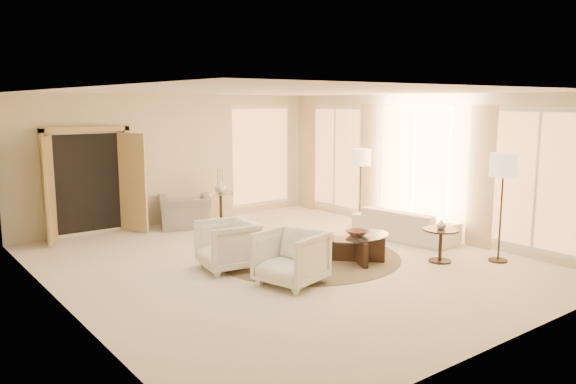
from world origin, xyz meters
TOP-DOWN VIEW (x-y plane):
  - room at (0.00, 0.00)m, footprint 7.04×8.04m
  - windows_right at (3.45, 0.10)m, footprint 0.10×6.40m
  - window_back_corner at (2.30, 3.95)m, footprint 1.70×0.10m
  - curtains_right at (3.40, 1.00)m, footprint 0.06×5.20m
  - french_doors at (-1.90, 3.82)m, footprint 1.95×0.66m
  - area_rug at (0.53, 0.04)m, footprint 3.95×3.95m
  - sofa at (2.86, -0.13)m, footprint 1.05×2.11m
  - armchair_left at (-0.93, 0.25)m, footprint 0.91×0.96m
  - armchair_right at (-0.59, -0.96)m, footprint 0.99×1.03m
  - accent_chair at (-0.08, 3.36)m, footprint 1.23×1.04m
  - coffee_table at (1.00, -0.71)m, footprint 1.41×1.41m
  - end_table at (2.11, -1.55)m, footprint 0.59×0.59m
  - side_table at (0.82, 3.40)m, footprint 0.58×0.58m
  - floor_lamp_near at (2.90, 1.15)m, footprint 0.41×0.41m
  - floor_lamp_far at (2.90, -2.13)m, footprint 0.44×0.44m
  - bowl at (1.00, -0.71)m, footprint 0.37×0.37m
  - end_vase at (2.11, -1.55)m, footprint 0.19×0.19m
  - side_vase at (0.82, 3.40)m, footprint 0.32×0.32m

SIDE VIEW (x-z plane):
  - area_rug at x=0.53m, z-range 0.00..0.01m
  - coffee_table at x=1.00m, z-range 0.06..0.51m
  - sofa at x=2.86m, z-range 0.00..0.59m
  - end_table at x=2.11m, z-range 0.10..0.67m
  - side_table at x=0.82m, z-range 0.07..0.74m
  - armchair_left at x=-0.93m, z-range 0.00..0.86m
  - armchair_right at x=-0.59m, z-range 0.00..0.88m
  - accent_chair at x=-0.08m, z-range 0.00..0.91m
  - bowl at x=1.00m, z-range 0.45..0.54m
  - end_vase at x=2.11m, z-range 0.56..0.72m
  - side_vase at x=0.82m, z-range 0.67..0.93m
  - french_doors at x=-1.90m, z-range -0.01..2.15m
  - curtains_right at x=3.40m, z-range 0.00..2.60m
  - windows_right at x=3.45m, z-range 0.15..2.55m
  - window_back_corner at x=2.30m, z-range 0.15..2.55m
  - room at x=0.00m, z-range -0.02..2.81m
  - floor_lamp_near at x=2.90m, z-range 0.59..2.26m
  - floor_lamp_far at x=2.90m, z-range 0.64..2.45m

